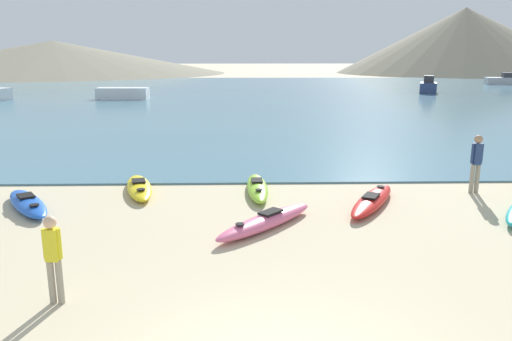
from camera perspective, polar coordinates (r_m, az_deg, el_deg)
bay_water at (r=50.56m, az=-1.08°, el=8.66°), size 160.00×70.00×0.06m
far_hill_left at (r=112.89m, az=-22.14°, el=11.91°), size 70.35×70.35×6.60m
far_hill_midleft at (r=114.21m, az=22.62°, el=13.53°), size 51.39×51.39×13.17m
kayak_on_sand_0 at (r=14.03m, az=13.14°, el=-3.34°), size 2.22×3.35×0.36m
kayak_on_sand_1 at (r=15.39m, az=-13.20°, el=-1.89°), size 1.47×3.08×0.35m
kayak_on_sand_4 at (r=14.90m, az=0.15°, el=-1.97°), size 0.69×3.14×0.38m
kayak_on_sand_6 at (r=14.74m, az=-24.64°, el=-3.42°), size 2.28×2.89×0.36m
kayak_on_sand_7 at (r=11.97m, az=1.17°, el=-5.81°), size 2.70×2.92×0.39m
person_near_foreground at (r=8.91m, az=-22.18°, el=-8.85°), size 0.31×0.21×1.53m
person_near_waterline at (r=16.09m, az=23.88°, el=1.08°), size 0.36×0.24×1.75m
moored_boat_1 at (r=55.36m, az=19.10°, el=9.03°), size 2.62×3.48×1.79m
moored_boat_2 at (r=74.68m, az=26.50°, el=9.22°), size 4.78×2.88×1.53m
moored_boat_4 at (r=47.08m, az=-14.98°, el=8.53°), size 4.57×1.79×1.00m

